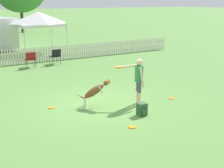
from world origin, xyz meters
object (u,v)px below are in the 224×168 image
Objects in this scene: frisbee_far_scatter at (52,108)px; leaping_dog at (95,91)px; frisbee_midfield at (138,89)px; handler_person at (138,76)px; folding_chair_center at (55,55)px; frisbee_near_dog at (132,127)px; backpack_on_grass at (142,109)px; canopy_tent_secondary at (38,19)px; folding_chair_blue_left at (31,58)px; frisbee_near_handler at (171,98)px.

leaping_dog is at bearing -25.03° from frisbee_far_scatter.
frisbee_midfield is at bearing 132.84° from leaping_dog.
frisbee_far_scatter is (-2.63, 1.15, -0.95)m from handler_person.
frisbee_near_dog is at bearing 78.25° from folding_chair_center.
frisbee_midfield is 1.00× the size of frisbee_far_scatter.
canopy_tent_secondary is (1.34, 13.21, 2.01)m from backpack_on_grass.
leaping_dog is at bearing -100.47° from canopy_tent_secondary.
folding_chair_center is (1.43, 0.13, 0.01)m from folding_chair_blue_left.
canopy_tent_secondary is at bearing -100.75° from folding_chair_center.
handler_person reaches higher than folding_chair_center.
folding_chair_center is at bearing 85.39° from backpack_on_grass.
folding_chair_center reaches higher than frisbee_near_handler.
frisbee_near_dog and frisbee_far_scatter have the same top height.
folding_chair_blue_left is at bearing 2.67° from folding_chair_center.
handler_person is 7.18× the size of frisbee_midfield.
frisbee_near_handler is at bearing -73.64° from handler_person.
frisbee_midfield is at bearing -14.70° from handler_person.
leaping_dog reaches higher than frisbee_far_scatter.
leaping_dog is 2.17m from frisbee_near_dog.
leaping_dog is 2.90× the size of backpack_on_grass.
folding_chair_blue_left is at bearing 110.29° from frisbee_midfield.
folding_chair_center is (-1.20, 8.01, 0.49)m from frisbee_near_handler.
handler_person is 1.70m from frisbee_near_handler.
canopy_tent_secondary is at bearing -106.66° from folding_chair_blue_left.
folding_chair_blue_left is at bearing -114.32° from canopy_tent_secondary.
folding_chair_blue_left reaches higher than frisbee_near_dog.
frisbee_near_handler is 0.08× the size of canopy_tent_secondary.
leaping_dog is at bearing 96.77° from folding_chair_blue_left.
frisbee_near_handler is at bearing -17.85° from frisbee_far_scatter.
frisbee_midfield is at bearing 51.35° from frisbee_near_dog.
handler_person is 12.37m from canopy_tent_secondary.
backpack_on_grass is at bearing -44.38° from frisbee_far_scatter.
frisbee_midfield is (2.41, 3.01, 0.00)m from frisbee_near_dog.
backpack_on_grass reaches higher than frisbee_midfield.
leaping_dog reaches higher than backpack_on_grass.
leaping_dog is at bearing 75.51° from folding_chair_center.
canopy_tent_secondary is at bearing 18.55° from handler_person.
handler_person is 7.84m from folding_chair_blue_left.
folding_chair_center is at bearing 20.96° from handler_person.
backpack_on_grass is at bearing 173.84° from handler_person.
frisbee_near_dog is 0.26× the size of folding_chair_blue_left.
leaping_dog is at bearing 90.66° from frisbee_near_dog.
handler_person is 7.18× the size of frisbee_far_scatter.
frisbee_near_handler and frisbee_near_dog have the same top height.
folding_chair_blue_left is at bearing -158.46° from leaping_dog.
frisbee_far_scatter is 2.98m from backpack_on_grass.
leaping_dog reaches higher than folding_chair_center.
frisbee_near_dog is at bearing -152.49° from frisbee_near_handler.
frisbee_far_scatter is 11.86m from canopy_tent_secondary.
backpack_on_grass is at bearing 38.18° from frisbee_near_dog.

